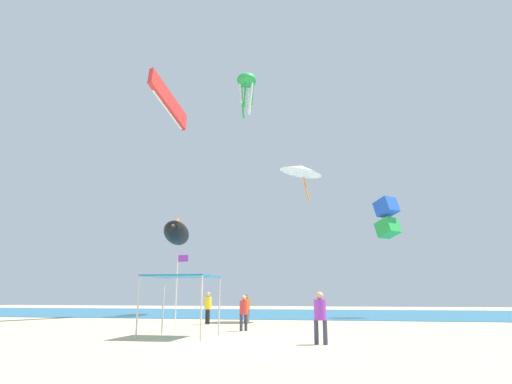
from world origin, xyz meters
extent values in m
cube|color=#D1BA8C|center=(0.00, 0.00, -0.05)|extent=(110.00, 110.00, 0.10)
cube|color=#1E6B93|center=(0.00, 27.40, 0.01)|extent=(110.00, 23.63, 0.03)
cylinder|color=#B2B2B7|center=(-4.39, 0.45, 1.24)|extent=(0.07, 0.07, 2.49)
cylinder|color=#B2B2B7|center=(-1.73, 0.45, 1.24)|extent=(0.07, 0.07, 2.49)
cylinder|color=#B2B2B7|center=(-4.39, 3.03, 1.24)|extent=(0.07, 0.07, 2.49)
cylinder|color=#B2B2B7|center=(-1.73, 3.03, 1.24)|extent=(0.07, 0.07, 2.49)
cube|color=#1972B7|center=(-3.06, 1.74, 2.52)|extent=(2.73, 2.65, 0.06)
cylinder|color=#33384C|center=(-1.09, 5.73, 0.39)|extent=(0.15, 0.15, 0.78)
cylinder|color=#33384C|center=(-1.27, 5.49, 0.39)|extent=(0.15, 0.15, 0.78)
cylinder|color=red|center=(-1.18, 5.61, 1.13)|extent=(0.41, 0.41, 0.68)
sphere|color=tan|center=(-1.18, 5.61, 1.59)|extent=(0.26, 0.26, 0.26)
cylinder|color=black|center=(-4.58, 10.45, 0.44)|extent=(0.17, 0.17, 0.87)
cylinder|color=black|center=(-4.39, 10.17, 0.44)|extent=(0.17, 0.17, 0.87)
cylinder|color=yellow|center=(-4.48, 10.31, 1.25)|extent=(0.46, 0.46, 0.76)
sphere|color=tan|center=(-4.48, 10.31, 1.78)|extent=(0.28, 0.28, 0.28)
cylinder|color=#33384C|center=(2.70, 0.22, 0.42)|extent=(0.16, 0.16, 0.84)
cylinder|color=#33384C|center=(3.02, 0.13, 0.42)|extent=(0.16, 0.16, 0.84)
cylinder|color=purple|center=(2.86, 0.18, 1.21)|extent=(0.44, 0.44, 0.73)
sphere|color=tan|center=(2.86, 0.18, 1.71)|extent=(0.27, 0.27, 0.27)
cylinder|color=slate|center=(-2.15, 11.34, 0.40)|extent=(0.16, 0.16, 0.81)
cylinder|color=slate|center=(-2.40, 11.53, 0.40)|extent=(0.16, 0.16, 0.81)
cylinder|color=orange|center=(-2.28, 11.43, 1.16)|extent=(0.42, 0.42, 0.70)
sphere|color=tan|center=(-2.28, 11.43, 1.64)|extent=(0.26, 0.26, 0.26)
cylinder|color=silver|center=(-4.75, 5.57, 1.89)|extent=(0.06, 0.06, 3.79)
cube|color=purple|center=(-4.44, 5.57, 3.61)|extent=(0.55, 0.02, 0.35)
ellipsoid|color=green|center=(-4.36, 20.66, 21.67)|extent=(2.46, 2.46, 1.33)
cylinder|color=green|center=(-3.85, 20.91, 20.25)|extent=(0.39, 0.29, 2.06)
cylinder|color=white|center=(-4.32, 21.22, 19.94)|extent=(0.22, 0.47, 2.66)
cylinder|color=green|center=(-4.82, 20.97, 19.63)|extent=(0.48, 0.38, 3.27)
cylinder|color=white|center=(-4.86, 20.41, 20.25)|extent=(0.39, 0.29, 2.06)
cylinder|color=green|center=(-4.39, 20.10, 19.94)|extent=(0.22, 0.47, 2.66)
cylinder|color=white|center=(-3.89, 20.35, 19.63)|extent=(0.48, 0.38, 3.27)
cube|color=red|center=(-10.26, 16.19, 18.03)|extent=(1.60, 6.14, 3.75)
cube|color=white|center=(-10.26, 16.19, 17.21)|extent=(1.01, 4.69, 2.07)
cube|color=blue|center=(7.56, 19.97, 8.74)|extent=(2.21, 2.20, 1.61)
cube|color=green|center=(7.56, 19.97, 7.03)|extent=(2.21, 2.20, 1.61)
cone|color=white|center=(1.19, 13.80, 10.56)|extent=(3.48, 3.44, 1.13)
cylinder|color=orange|center=(1.37, 15.09, 9.58)|extent=(0.59, 0.19, 2.36)
ellipsoid|color=black|center=(-10.86, 20.99, 7.23)|extent=(4.00, 7.37, 2.55)
cone|color=orange|center=(-10.86, 20.99, 8.32)|extent=(1.38, 1.25, 1.00)
camera|label=1|loc=(3.67, -16.34, 1.72)|focal=30.55mm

